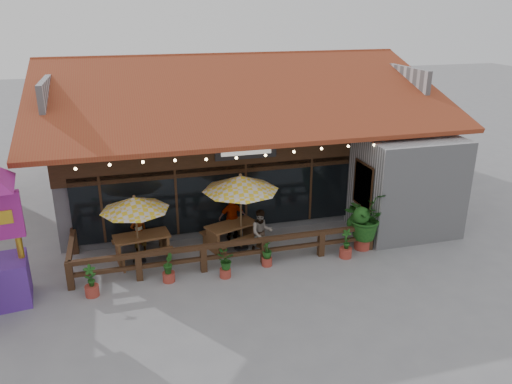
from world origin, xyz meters
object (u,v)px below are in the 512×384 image
object	(u,v)px
umbrella_left	(135,204)
picnic_table_right	(232,231)
tropical_plant	(364,217)
umbrella_right	(241,183)
picnic_table_left	(142,243)

from	to	relation	value
umbrella_left	picnic_table_right	size ratio (longest dim) A/B	1.13
tropical_plant	umbrella_right	bearing A→B (deg)	164.60
picnic_table_left	picnic_table_right	world-z (taller)	picnic_table_left
umbrella_right	picnic_table_right	size ratio (longest dim) A/B	1.33
umbrella_left	picnic_table_right	distance (m)	3.54
umbrella_left	umbrella_right	bearing A→B (deg)	0.61
umbrella_right	picnic_table_right	distance (m)	1.88
tropical_plant	picnic_table_right	bearing A→B (deg)	162.41
picnic_table_left	tropical_plant	distance (m)	7.54
picnic_table_left	tropical_plant	bearing A→B (deg)	-9.69
picnic_table_left	tropical_plant	size ratio (longest dim) A/B	0.96
umbrella_right	tropical_plant	bearing A→B (deg)	-15.40
umbrella_right	tropical_plant	world-z (taller)	umbrella_right
umbrella_right	picnic_table_left	xyz separation A→B (m)	(-3.34, 0.15, -1.82)
umbrella_left	tropical_plant	distance (m)	7.66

